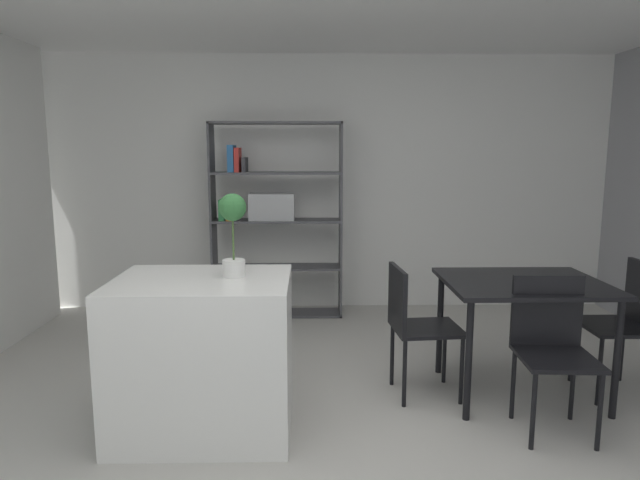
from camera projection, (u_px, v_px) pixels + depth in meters
ground_plane at (305, 458)px, 3.01m from camera, size 8.72×8.72×0.00m
back_partition at (306, 184)px, 5.78m from camera, size 6.35×0.06×2.60m
kitchen_island at (204, 354)px, 3.28m from camera, size 1.01×0.80×0.91m
potted_plant_on_island at (233, 226)px, 3.22m from camera, size 0.16×0.16×0.49m
open_bookshelf at (268, 216)px, 5.48m from camera, size 1.28×0.31×1.91m
dining_table at (523, 293)px, 3.70m from camera, size 1.03×0.86×0.79m
dining_chair_island_side at (413, 319)px, 3.71m from camera, size 0.47×0.44×0.88m
dining_chair_near at (552, 339)px, 3.28m from camera, size 0.44×0.45×0.91m
dining_chair_window_side at (629, 315)px, 3.74m from camera, size 0.42×0.45×0.90m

